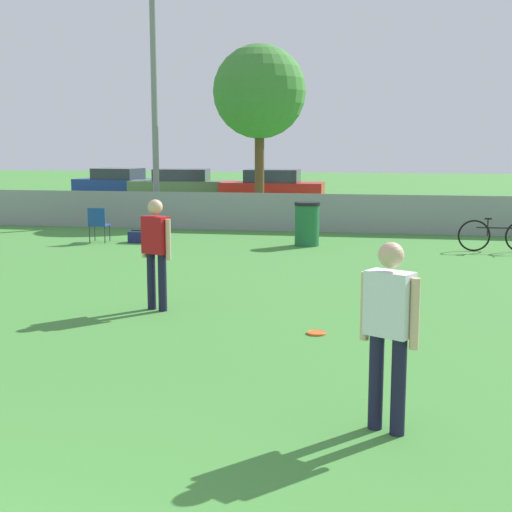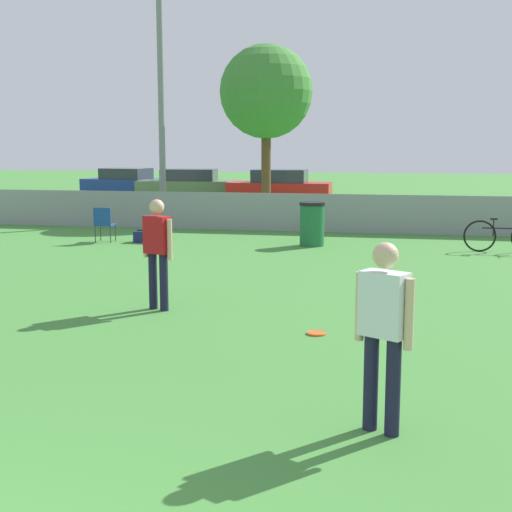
{
  "view_description": "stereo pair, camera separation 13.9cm",
  "coord_description": "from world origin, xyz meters",
  "px_view_note": "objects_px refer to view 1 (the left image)",
  "views": [
    {
      "loc": [
        2.67,
        -2.32,
        2.52
      ],
      "look_at": [
        1.0,
        6.83,
        1.05
      ],
      "focal_mm": 50.0,
      "sensor_mm": 36.0,
      "label": 1
    },
    {
      "loc": [
        2.81,
        -2.29,
        2.52
      ],
      "look_at": [
        1.0,
        6.83,
        1.05
      ],
      "focal_mm": 50.0,
      "sensor_mm": 36.0,
      "label": 2
    }
  ],
  "objects_px": {
    "light_pole": "(154,80)",
    "parked_car_olive": "(182,185)",
    "player_receiver_white": "(389,323)",
    "gear_bag_sideline": "(142,237)",
    "parked_car_red": "(272,187)",
    "parked_car_blue": "(118,183)",
    "tree_near_pole": "(260,92)",
    "bicycle_sideline": "(498,236)",
    "trash_bin": "(307,224)",
    "frisbee_disc": "(316,333)",
    "folding_chair_sideline": "(98,222)",
    "player_thrower_red": "(156,246)"
  },
  "relations": [
    {
      "from": "folding_chair_sideline",
      "to": "parked_car_blue",
      "type": "bearing_deg",
      "value": -74.68
    },
    {
      "from": "frisbee_disc",
      "to": "trash_bin",
      "type": "xyz_separation_m",
      "value": [
        -1.05,
        8.28,
        0.53
      ]
    },
    {
      "from": "player_receiver_white",
      "to": "light_pole",
      "type": "bearing_deg",
      "value": 143.18
    },
    {
      "from": "tree_near_pole",
      "to": "parked_car_olive",
      "type": "height_order",
      "value": "tree_near_pole"
    },
    {
      "from": "player_thrower_red",
      "to": "bicycle_sideline",
      "type": "distance_m",
      "value": 9.31
    },
    {
      "from": "tree_near_pole",
      "to": "player_thrower_red",
      "type": "bearing_deg",
      "value": -86.46
    },
    {
      "from": "folding_chair_sideline",
      "to": "bicycle_sideline",
      "type": "bearing_deg",
      "value": 176.83
    },
    {
      "from": "parked_car_blue",
      "to": "tree_near_pole",
      "type": "bearing_deg",
      "value": -36.49
    },
    {
      "from": "light_pole",
      "to": "parked_car_olive",
      "type": "distance_m",
      "value": 9.55
    },
    {
      "from": "parked_car_red",
      "to": "gear_bag_sideline",
      "type": "bearing_deg",
      "value": -96.82
    },
    {
      "from": "player_receiver_white",
      "to": "folding_chair_sideline",
      "type": "distance_m",
      "value": 13.25
    },
    {
      "from": "player_receiver_white",
      "to": "folding_chair_sideline",
      "type": "relative_size",
      "value": 1.89
    },
    {
      "from": "parked_car_red",
      "to": "trash_bin",
      "type": "bearing_deg",
      "value": -76.71
    },
    {
      "from": "parked_car_olive",
      "to": "parked_car_red",
      "type": "distance_m",
      "value": 4.55
    },
    {
      "from": "parked_car_red",
      "to": "parked_car_olive",
      "type": "bearing_deg",
      "value": 162.11
    },
    {
      "from": "player_thrower_red",
      "to": "trash_bin",
      "type": "xyz_separation_m",
      "value": [
        1.48,
        7.33,
        -0.44
      ]
    },
    {
      "from": "folding_chair_sideline",
      "to": "gear_bag_sideline",
      "type": "height_order",
      "value": "folding_chair_sideline"
    },
    {
      "from": "light_pole",
      "to": "parked_car_blue",
      "type": "xyz_separation_m",
      "value": [
        -5.15,
        9.9,
        -3.85
      ]
    },
    {
      "from": "light_pole",
      "to": "trash_bin",
      "type": "bearing_deg",
      "value": -40.65
    },
    {
      "from": "bicycle_sideline",
      "to": "parked_car_olive",
      "type": "distance_m",
      "value": 17.8
    },
    {
      "from": "parked_car_blue",
      "to": "parked_car_olive",
      "type": "bearing_deg",
      "value": -12.23
    },
    {
      "from": "tree_near_pole",
      "to": "frisbee_disc",
      "type": "height_order",
      "value": "tree_near_pole"
    },
    {
      "from": "trash_bin",
      "to": "tree_near_pole",
      "type": "bearing_deg",
      "value": 110.14
    },
    {
      "from": "player_thrower_red",
      "to": "parked_car_olive",
      "type": "xyz_separation_m",
      "value": [
        -5.6,
        20.58,
        -0.31
      ]
    },
    {
      "from": "tree_near_pole",
      "to": "frisbee_disc",
      "type": "xyz_separation_m",
      "value": [
        3.38,
        -14.64,
        -4.18
      ]
    },
    {
      "from": "gear_bag_sideline",
      "to": "parked_car_olive",
      "type": "bearing_deg",
      "value": 101.96
    },
    {
      "from": "gear_bag_sideline",
      "to": "parked_car_olive",
      "type": "distance_m",
      "value": 13.76
    },
    {
      "from": "trash_bin",
      "to": "parked_car_red",
      "type": "bearing_deg",
      "value": 103.12
    },
    {
      "from": "player_receiver_white",
      "to": "parked_car_blue",
      "type": "bearing_deg",
      "value": 144.26
    },
    {
      "from": "bicycle_sideline",
      "to": "trash_bin",
      "type": "xyz_separation_m",
      "value": [
        -4.52,
        0.24,
        0.16
      ]
    },
    {
      "from": "tree_near_pole",
      "to": "parked_car_olive",
      "type": "xyz_separation_m",
      "value": [
        -4.75,
        6.89,
        -3.52
      ]
    },
    {
      "from": "tree_near_pole",
      "to": "gear_bag_sideline",
      "type": "bearing_deg",
      "value": -106.19
    },
    {
      "from": "light_pole",
      "to": "bicycle_sideline",
      "type": "xyz_separation_m",
      "value": [
        9.94,
        -4.9,
        -4.13
      ]
    },
    {
      "from": "parked_car_red",
      "to": "tree_near_pole",
      "type": "bearing_deg",
      "value": -85.37
    },
    {
      "from": "player_receiver_white",
      "to": "folding_chair_sideline",
      "type": "height_order",
      "value": "player_receiver_white"
    },
    {
      "from": "frisbee_disc",
      "to": "parked_car_olive",
      "type": "distance_m",
      "value": 23.03
    },
    {
      "from": "tree_near_pole",
      "to": "trash_bin",
      "type": "bearing_deg",
      "value": -69.86
    },
    {
      "from": "light_pole",
      "to": "tree_near_pole",
      "type": "xyz_separation_m",
      "value": [
        3.1,
        1.7,
        -0.32
      ]
    },
    {
      "from": "folding_chair_sideline",
      "to": "trash_bin",
      "type": "bearing_deg",
      "value": -179.89
    },
    {
      "from": "parked_car_olive",
      "to": "gear_bag_sideline",
      "type": "bearing_deg",
      "value": -83.33
    },
    {
      "from": "light_pole",
      "to": "player_receiver_white",
      "type": "bearing_deg",
      "value": -65.31
    },
    {
      "from": "parked_car_olive",
      "to": "parked_car_red",
      "type": "relative_size",
      "value": 1.1
    },
    {
      "from": "folding_chair_sideline",
      "to": "parked_car_olive",
      "type": "height_order",
      "value": "parked_car_olive"
    },
    {
      "from": "light_pole",
      "to": "parked_car_olive",
      "type": "bearing_deg",
      "value": 100.92
    },
    {
      "from": "player_receiver_white",
      "to": "frisbee_disc",
      "type": "bearing_deg",
      "value": 134.84
    },
    {
      "from": "gear_bag_sideline",
      "to": "player_receiver_white",
      "type": "bearing_deg",
      "value": -61.08
    },
    {
      "from": "light_pole",
      "to": "parked_car_olive",
      "type": "xyz_separation_m",
      "value": [
        -1.66,
        8.59,
        -3.84
      ]
    },
    {
      "from": "player_thrower_red",
      "to": "bicycle_sideline",
      "type": "height_order",
      "value": "player_thrower_red"
    },
    {
      "from": "bicycle_sideline",
      "to": "gear_bag_sideline",
      "type": "distance_m",
      "value": 8.76
    },
    {
      "from": "gear_bag_sideline",
      "to": "frisbee_disc",
      "type": "bearing_deg",
      "value": -56.84
    }
  ]
}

